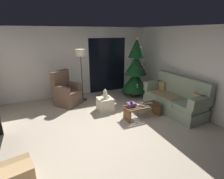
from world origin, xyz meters
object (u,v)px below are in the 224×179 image
at_px(cell_phone, 131,103).
at_px(floor_lamp, 81,58).
at_px(ottoman, 105,104).
at_px(remote_graphite, 142,106).
at_px(cardboard_box_open_near_shelf, 18,174).
at_px(couch, 175,99).
at_px(coffee_table, 142,109).
at_px(christmas_tree, 136,71).
at_px(remote_silver, 137,105).
at_px(remote_white, 149,103).
at_px(armchair, 67,93).
at_px(teddy_bear_cream, 105,94).
at_px(book_stack, 132,105).
at_px(remote_black, 145,104).

distance_m(cell_phone, floor_lamp, 2.34).
bearing_deg(floor_lamp, ottoman, -70.16).
height_order(remote_graphite, floor_lamp, floor_lamp).
bearing_deg(cardboard_box_open_near_shelf, ottoman, 39.86).
distance_m(couch, coffee_table, 1.12).
bearing_deg(cell_phone, christmas_tree, 82.87).
bearing_deg(floor_lamp, couch, -41.22).
bearing_deg(remote_silver, coffee_table, -36.70).
bearing_deg(cell_phone, coffee_table, 18.17).
xyz_separation_m(remote_white, remote_graphite, (-0.31, -0.07, 0.00)).
bearing_deg(coffee_table, armchair, 134.54).
bearing_deg(cell_phone, remote_silver, 33.14).
xyz_separation_m(remote_silver, teddy_bear_cream, (-0.66, 0.77, 0.15)).
height_order(cell_phone, floor_lamp, floor_lamp).
height_order(remote_white, cell_phone, cell_phone).
distance_m(book_stack, cell_phone, 0.05).
bearing_deg(floor_lamp, cell_phone, -65.67).
height_order(coffee_table, floor_lamp, floor_lamp).
bearing_deg(remote_silver, book_stack, 178.84).
height_order(coffee_table, cell_phone, cell_phone).
bearing_deg(remote_graphite, christmas_tree, 36.17).
distance_m(couch, remote_black, 1.01).
relative_size(coffee_table, cardboard_box_open_near_shelf, 1.98).
bearing_deg(teddy_bear_cream, remote_graphite, -50.04).
distance_m(cell_phone, teddy_bear_cream, 0.91).
relative_size(coffee_table, remote_white, 7.05).
xyz_separation_m(floor_lamp, teddy_bear_cream, (0.41, -1.13, -0.98)).
bearing_deg(remote_black, cardboard_box_open_near_shelf, 20.50).
bearing_deg(remote_white, christmas_tree, -175.27).
xyz_separation_m(coffee_table, teddy_bear_cream, (-0.79, 0.84, 0.28)).
bearing_deg(floor_lamp, book_stack, -65.45).
distance_m(couch, remote_white, 0.86).
bearing_deg(remote_white, remote_black, -72.41).
relative_size(remote_white, remote_graphite, 1.00).
bearing_deg(floor_lamp, coffee_table, -58.58).
relative_size(couch, floor_lamp, 1.11).
relative_size(couch, remote_black, 12.74).
xyz_separation_m(remote_silver, book_stack, (-0.20, -0.02, 0.04)).
xyz_separation_m(coffee_table, remote_white, (0.26, 0.04, 0.13)).
distance_m(remote_black, cell_phone, 0.45).
height_order(floor_lamp, ottoman, floor_lamp).
distance_m(remote_black, armchair, 2.59).
xyz_separation_m(christmas_tree, cardboard_box_open_near_shelf, (-3.82, -2.69, -0.83)).
relative_size(remote_white, cardboard_box_open_near_shelf, 0.28).
bearing_deg(remote_black, remote_silver, -5.64).
bearing_deg(armchair, couch, -32.88).
relative_size(remote_graphite, armchair, 0.14).
xyz_separation_m(cell_phone, armchair, (-1.45, 1.76, -0.07)).
relative_size(remote_black, armchair, 0.14).
distance_m(coffee_table, remote_graphite, 0.15).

